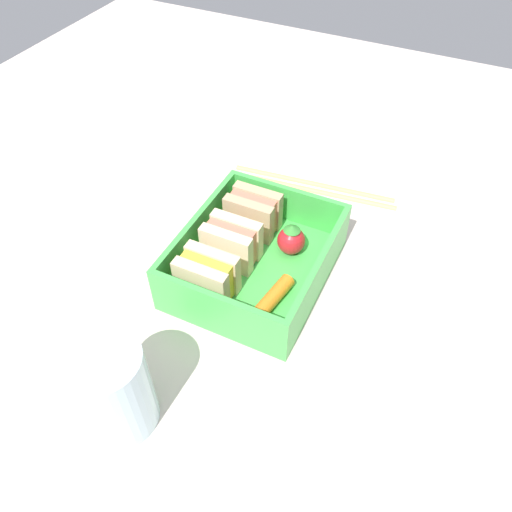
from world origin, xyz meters
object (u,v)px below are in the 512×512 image
chopstick_pair (315,186)px  drinking_glass (113,390)px  sandwich_center_left (232,242)px  sandwich_left (207,276)px  carrot_stick_far_left (273,297)px  sandwich_center (253,213)px  strawberry_far_left (291,240)px

chopstick_pair → drinking_glass: bearing=174.1°
sandwich_center_left → drinking_glass: (-18.98, 0.37, 0.96)cm
sandwich_left → drinking_glass: 13.96cm
chopstick_pair → drinking_glass: drinking_glass is taller
sandwich_center_left → sandwich_left: bearing=180.0°
drinking_glass → sandwich_left: bearing=-1.5°
carrot_stick_far_left → sandwich_center_left: bearing=60.5°
carrot_stick_far_left → drinking_glass: (-15.43, 6.65, 2.48)cm
sandwich_center_left → sandwich_center: bearing=0.0°
carrot_stick_far_left → chopstick_pair: bearing=8.8°
sandwich_center → drinking_glass: (-24.03, 0.37, 0.96)cm
sandwich_left → carrot_stick_far_left: size_ratio=1.02×
sandwich_center → chopstick_pair: 11.83cm
sandwich_center_left → sandwich_center: 5.05cm
chopstick_pair → drinking_glass: 35.39cm
sandwich_left → strawberry_far_left: size_ratio=1.54×
strawberry_far_left → drinking_glass: bearing=166.4°
sandwich_left → sandwich_center: size_ratio=1.00×
strawberry_far_left → chopstick_pair: bearing=8.5°
sandwich_left → chopstick_pair: size_ratio=0.27×
sandwich_left → chopstick_pair: bearing=-8.8°
sandwich_center_left → strawberry_far_left: sandwich_center_left is taller
sandwich_center → sandwich_center_left: bearing=180.0°
drinking_glass → chopstick_pair: bearing=-5.9°
sandwich_center_left → drinking_glass: drinking_glass is taller
carrot_stick_far_left → chopstick_pair: (19.54, 3.03, -1.59)cm
drinking_glass → sandwich_center_left: bearing=-1.1°
strawberry_far_left → chopstick_pair: size_ratio=0.17×
strawberry_far_left → drinking_glass: 23.30cm
sandwich_left → carrot_stick_far_left: bearing=-76.5°
chopstick_pair → sandwich_left: bearing=171.2°
sandwich_center → carrot_stick_far_left: (-8.60, -6.28, -1.52)cm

